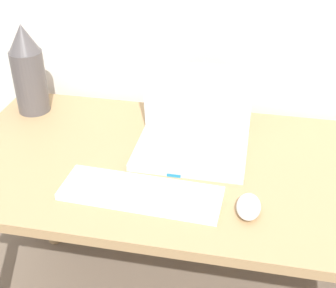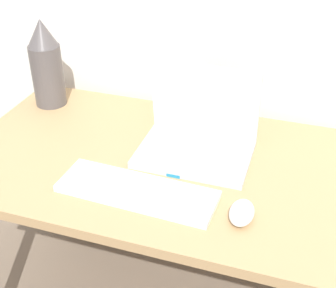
{
  "view_description": "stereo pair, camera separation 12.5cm",
  "coord_description": "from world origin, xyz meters",
  "px_view_note": "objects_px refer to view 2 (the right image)",
  "views": [
    {
      "loc": [
        0.16,
        -0.75,
        1.47
      ],
      "look_at": [
        -0.05,
        0.28,
        0.8
      ],
      "focal_mm": 50.0,
      "sensor_mm": 36.0,
      "label": 1
    },
    {
      "loc": [
        0.28,
        -0.72,
        1.47
      ],
      "look_at": [
        -0.05,
        0.28,
        0.8
      ],
      "focal_mm": 50.0,
      "sensor_mm": 36.0,
      "label": 2
    }
  ],
  "objects_px": {
    "mp3_player": "(176,171)",
    "vase": "(46,64)",
    "laptop": "(199,135)",
    "mouse": "(242,213)",
    "keyboard": "(137,191)"
  },
  "relations": [
    {
      "from": "laptop",
      "to": "mouse",
      "type": "bearing_deg",
      "value": -55.45
    },
    {
      "from": "mouse",
      "to": "mp3_player",
      "type": "relative_size",
      "value": 1.79
    },
    {
      "from": "keyboard",
      "to": "mp3_player",
      "type": "distance_m",
      "value": 0.14
    },
    {
      "from": "mp3_player",
      "to": "vase",
      "type": "bearing_deg",
      "value": 154.46
    },
    {
      "from": "mouse",
      "to": "laptop",
      "type": "bearing_deg",
      "value": 124.55
    },
    {
      "from": "laptop",
      "to": "mouse",
      "type": "relative_size",
      "value": 3.22
    },
    {
      "from": "vase",
      "to": "mp3_player",
      "type": "height_order",
      "value": "vase"
    },
    {
      "from": "laptop",
      "to": "mouse",
      "type": "xyz_separation_m",
      "value": [
        0.18,
        -0.26,
        -0.04
      ]
    },
    {
      "from": "vase",
      "to": "mp3_player",
      "type": "relative_size",
      "value": 5.4
    },
    {
      "from": "mouse",
      "to": "vase",
      "type": "distance_m",
      "value": 0.86
    },
    {
      "from": "laptop",
      "to": "vase",
      "type": "distance_m",
      "value": 0.6
    },
    {
      "from": "keyboard",
      "to": "mp3_player",
      "type": "xyz_separation_m",
      "value": [
        0.07,
        0.13,
        -0.01
      ]
    },
    {
      "from": "laptop",
      "to": "mp3_player",
      "type": "xyz_separation_m",
      "value": [
        -0.03,
        -0.13,
        -0.05
      ]
    },
    {
      "from": "vase",
      "to": "mouse",
      "type": "bearing_deg",
      "value": -27.49
    },
    {
      "from": "mouse",
      "to": "vase",
      "type": "bearing_deg",
      "value": 152.51
    }
  ]
}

